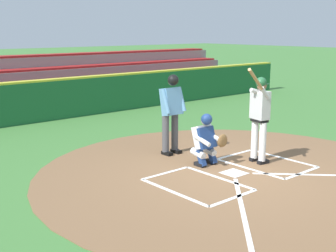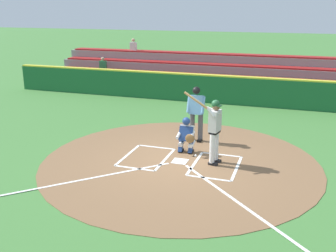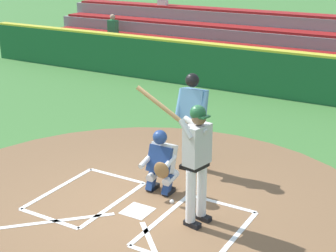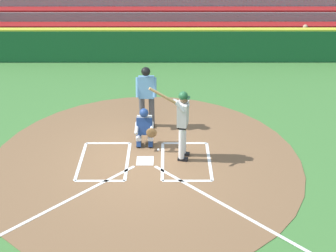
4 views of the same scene
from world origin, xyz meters
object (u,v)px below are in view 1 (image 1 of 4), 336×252
(batter, at_px, (260,113))
(catcher, at_px, (206,139))
(baseball, at_px, (226,163))
(plate_umpire, at_px, (171,109))

(batter, height_order, catcher, batter)
(baseball, bearing_deg, batter, 149.55)
(plate_umpire, bearing_deg, batter, 118.87)
(batter, height_order, plate_umpire, batter)
(plate_umpire, distance_m, baseball, 1.77)
(plate_umpire, height_order, baseball, plate_umpire)
(batter, bearing_deg, baseball, -30.45)
(catcher, relative_size, plate_umpire, 0.61)
(catcher, xyz_separation_m, baseball, (-0.36, 0.27, -0.55))
(catcher, distance_m, baseball, 0.71)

